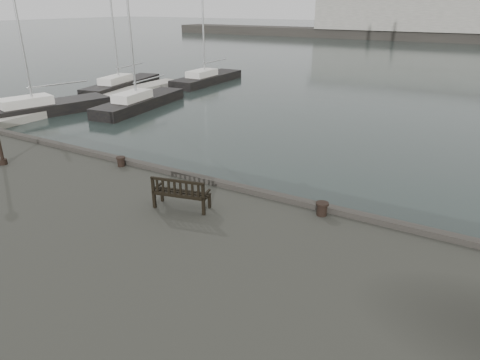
{
  "coord_description": "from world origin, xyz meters",
  "views": [
    {
      "loc": [
        7.54,
        -11.61,
        7.44
      ],
      "look_at": [
        0.99,
        -0.5,
        2.1
      ],
      "focal_mm": 32.0,
      "sensor_mm": 36.0,
      "label": 1
    }
  ],
  "objects_px": {
    "bollard_left": "(121,162)",
    "yacht_a": "(42,111)",
    "bollard_right": "(322,209)",
    "yacht_c": "(141,105)",
    "yacht_b": "(123,87)",
    "bench": "(181,199)",
    "yacht_d": "(207,81)"
  },
  "relations": [
    {
      "from": "bollard_left",
      "to": "yacht_a",
      "type": "height_order",
      "value": "yacht_a"
    },
    {
      "from": "yacht_c",
      "to": "bench",
      "type": "bearing_deg",
      "value": -51.15
    },
    {
      "from": "bollard_right",
      "to": "yacht_c",
      "type": "xyz_separation_m",
      "value": [
        -19.33,
        12.97,
        -1.52
      ]
    },
    {
      "from": "yacht_b",
      "to": "yacht_d",
      "type": "height_order",
      "value": "yacht_b"
    },
    {
      "from": "yacht_d",
      "to": "yacht_b",
      "type": "bearing_deg",
      "value": -125.77
    },
    {
      "from": "bollard_right",
      "to": "yacht_a",
      "type": "height_order",
      "value": "yacht_a"
    },
    {
      "from": "bollard_left",
      "to": "yacht_b",
      "type": "xyz_separation_m",
      "value": [
        -17.83,
        17.87,
        -1.5
      ]
    },
    {
      "from": "yacht_a",
      "to": "yacht_c",
      "type": "relative_size",
      "value": 1.07
    },
    {
      "from": "yacht_b",
      "to": "yacht_c",
      "type": "distance_m",
      "value": 8.32
    },
    {
      "from": "yacht_b",
      "to": "yacht_d",
      "type": "relative_size",
      "value": 1.11
    },
    {
      "from": "bench",
      "to": "bollard_right",
      "type": "height_order",
      "value": "bench"
    },
    {
      "from": "bollard_left",
      "to": "yacht_c",
      "type": "bearing_deg",
      "value": 130.58
    },
    {
      "from": "bollard_left",
      "to": "yacht_d",
      "type": "relative_size",
      "value": 0.03
    },
    {
      "from": "yacht_c",
      "to": "bollard_right",
      "type": "bearing_deg",
      "value": -41.35
    },
    {
      "from": "yacht_a",
      "to": "yacht_b",
      "type": "xyz_separation_m",
      "value": [
        -2.01,
        10.1,
        0.01
      ]
    },
    {
      "from": "yacht_c",
      "to": "yacht_d",
      "type": "xyz_separation_m",
      "value": [
        -1.96,
        11.85,
        -0.01
      ]
    },
    {
      "from": "bollard_right",
      "to": "yacht_d",
      "type": "height_order",
      "value": "yacht_d"
    },
    {
      "from": "yacht_b",
      "to": "bollard_left",
      "type": "bearing_deg",
      "value": -56.72
    },
    {
      "from": "bench",
      "to": "yacht_a",
      "type": "xyz_separation_m",
      "value": [
        -20.15,
        9.53,
        -1.64
      ]
    },
    {
      "from": "yacht_a",
      "to": "yacht_b",
      "type": "height_order",
      "value": "yacht_a"
    },
    {
      "from": "yacht_b",
      "to": "yacht_c",
      "type": "height_order",
      "value": "yacht_b"
    },
    {
      "from": "bollard_left",
      "to": "yacht_b",
      "type": "height_order",
      "value": "yacht_b"
    },
    {
      "from": "bench",
      "to": "bollard_right",
      "type": "xyz_separation_m",
      "value": [
        3.9,
        1.76,
        -0.12
      ]
    },
    {
      "from": "bollard_left",
      "to": "yacht_a",
      "type": "bearing_deg",
      "value": 153.85
    },
    {
      "from": "yacht_a",
      "to": "yacht_d",
      "type": "relative_size",
      "value": 1.12
    },
    {
      "from": "bollard_left",
      "to": "yacht_a",
      "type": "distance_m",
      "value": 17.69
    },
    {
      "from": "yacht_b",
      "to": "yacht_c",
      "type": "relative_size",
      "value": 1.06
    },
    {
      "from": "yacht_d",
      "to": "bollard_left",
      "type": "bearing_deg",
      "value": -63.55
    },
    {
      "from": "bollard_right",
      "to": "yacht_a",
      "type": "distance_m",
      "value": 25.32
    },
    {
      "from": "yacht_a",
      "to": "yacht_b",
      "type": "distance_m",
      "value": 10.29
    },
    {
      "from": "bollard_left",
      "to": "yacht_a",
      "type": "xyz_separation_m",
      "value": [
        -15.83,
        7.77,
        -1.51
      ]
    },
    {
      "from": "bollard_right",
      "to": "yacht_c",
      "type": "distance_m",
      "value": 23.33
    }
  ]
}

